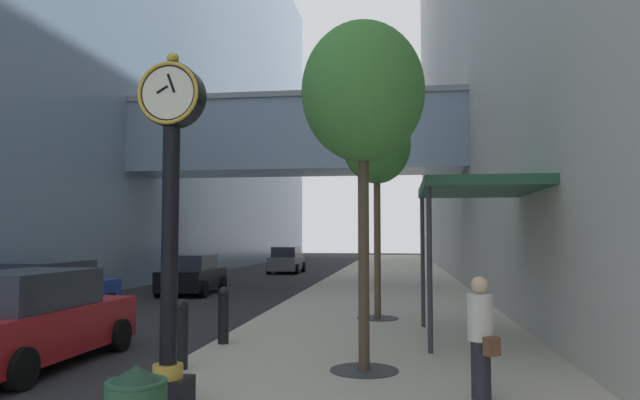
{
  "coord_description": "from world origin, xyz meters",
  "views": [
    {
      "loc": [
        3.82,
        -1.34,
        2.28
      ],
      "look_at": [
        1.01,
        19.38,
        3.62
      ],
      "focal_mm": 32.65,
      "sensor_mm": 36.0,
      "label": 1
    }
  ],
  "objects": [
    {
      "name": "ground_plane",
      "position": [
        0.0,
        27.0,
        0.0
      ],
      "size": [
        110.0,
        110.0,
        0.0
      ],
      "primitive_type": "plane",
      "color": "#262628",
      "rests_on": "ground"
    },
    {
      "name": "sidewalk_right",
      "position": [
        3.35,
        30.0,
        0.07
      ],
      "size": [
        6.7,
        80.0,
        0.14
      ],
      "primitive_type": "cube",
      "color": "#BCB29E",
      "rests_on": "ground"
    },
    {
      "name": "building_block_left",
      "position": [
        -12.52,
        29.96,
        14.87
      ],
      "size": [
        24.12,
        80.0,
        29.87
      ],
      "color": "#758EA8",
      "rests_on": "ground"
    },
    {
      "name": "street_clock",
      "position": [
        0.89,
        5.83,
        2.65
      ],
      "size": [
        0.84,
        0.55,
        4.57
      ],
      "color": "black",
      "rests_on": "sidewalk_right"
    },
    {
      "name": "bollard_third",
      "position": [
        0.28,
        7.86,
        0.73
      ],
      "size": [
        0.23,
        0.23,
        1.14
      ],
      "color": "black",
      "rests_on": "sidewalk_right"
    },
    {
      "name": "bollard_fourth",
      "position": [
        0.28,
        10.16,
        0.73
      ],
      "size": [
        0.23,
        0.23,
        1.14
      ],
      "color": "black",
      "rests_on": "sidewalk_right"
    },
    {
      "name": "street_tree_near",
      "position": [
        3.25,
        8.15,
        4.64
      ],
      "size": [
        2.04,
        2.04,
        5.72
      ],
      "color": "#333335",
      "rests_on": "sidewalk_right"
    },
    {
      "name": "street_tree_mid_near",
      "position": [
        3.25,
        14.21,
        4.71
      ],
      "size": [
        1.83,
        1.83,
        5.68
      ],
      "color": "#333335",
      "rests_on": "sidewalk_right"
    },
    {
      "name": "pedestrian_walking",
      "position": [
        4.89,
        6.72,
        0.99
      ],
      "size": [
        0.47,
        0.52,
        1.62
      ],
      "color": "#23232D",
      "rests_on": "sidewalk_right"
    },
    {
      "name": "storefront_awning",
      "position": [
        5.46,
        11.34,
        3.28
      ],
      "size": [
        2.4,
        3.6,
        3.3
      ],
      "color": "#235138",
      "rests_on": "sidewalk_right"
    },
    {
      "name": "car_red_near",
      "position": [
        -2.65,
        8.24,
        0.82
      ],
      "size": [
        2.01,
        4.46,
        1.69
      ],
      "color": "#AD191E",
      "rests_on": "ground"
    },
    {
      "name": "car_blue_mid",
      "position": [
        -5.69,
        13.44,
        0.79
      ],
      "size": [
        2.12,
        4.71,
        1.62
      ],
      "color": "navy",
      "rests_on": "ground"
    },
    {
      "name": "car_black_far",
      "position": [
        -4.44,
        21.26,
        0.77
      ],
      "size": [
        2.1,
        4.12,
        1.59
      ],
      "color": "black",
      "rests_on": "ground"
    },
    {
      "name": "car_grey_trailing",
      "position": [
        -3.31,
        35.32,
        0.81
      ],
      "size": [
        1.97,
        4.13,
        1.67
      ],
      "color": "slate",
      "rests_on": "ground"
    }
  ]
}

